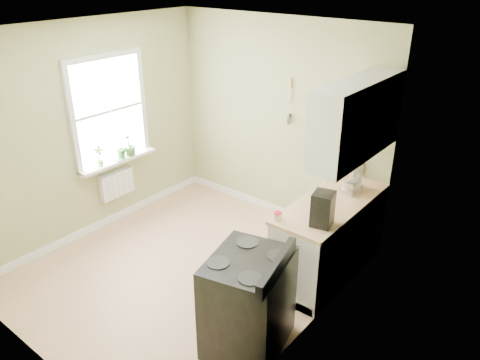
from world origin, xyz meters
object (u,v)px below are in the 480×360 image
Objects in this scene: stove at (249,302)px; stand_mixer at (352,179)px; coffee_maker at (322,210)px; kettle at (344,167)px.

stand_mixer reaches higher than stove.
coffee_maker is at bearing -83.18° from stand_mixer.
stove is at bearing -91.73° from stand_mixer.
stand_mixer reaches higher than kettle.
stove is at bearing -84.05° from kettle.
coffee_maker reaches higher than stove.
kettle is at bearing 95.95° from stove.
stove is 3.01× the size of stand_mixer.
stand_mixer is at bearing -51.89° from kettle.
stand_mixer is 1.80× the size of kettle.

